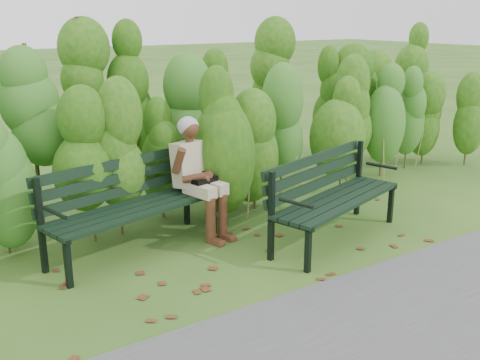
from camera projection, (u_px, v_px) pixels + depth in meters
ground at (257, 253)px, 6.19m from camera, size 80.00×80.00×0.00m
footpath at (417, 347)px, 4.42m from camera, size 60.00×2.50×0.01m
hedge_band at (177, 115)px, 7.32m from camera, size 11.04×1.67×2.42m
leaf_litter at (251, 252)px, 6.19m from camera, size 6.03×2.21×0.01m
bench_left at (128, 199)px, 6.13m from camera, size 2.10×1.09×1.00m
bench_right at (329, 190)px, 6.45m from camera, size 2.06×1.17×0.98m
seated_woman at (197, 169)px, 6.52m from camera, size 0.57×0.84×1.40m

